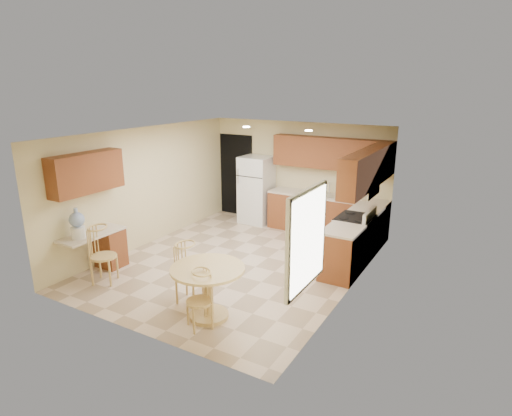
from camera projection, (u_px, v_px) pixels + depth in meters
The scene contains 30 objects.
floor at pixel (237, 262), 8.33m from camera, with size 5.50×5.50×0.00m, color #CBAF93.
ceiling at pixel (235, 133), 7.62m from camera, with size 4.50×5.50×0.02m, color white.
wall_back at pixel (298, 174), 10.26m from camera, with size 4.50×0.02×2.50m, color #CFC18B.
wall_front at pixel (125, 248), 5.69m from camera, with size 4.50×0.02×2.50m, color #CFC18B.
wall_left at pixel (147, 187), 9.06m from camera, with size 0.02×5.50×2.50m, color #CFC18B.
wall_right at pixel (354, 219), 6.90m from camera, with size 0.02×5.50×2.50m, color #CFC18B.
doorway at pixel (236, 175), 11.15m from camera, with size 0.90×0.02×2.10m, color black.
base_cab_back at pixel (326, 215), 9.82m from camera, with size 2.75×0.60×0.87m, color brown.
counter_back at pixel (327, 196), 9.69m from camera, with size 2.75×0.63×0.04m, color beige.
base_cab_right_a at pixel (365, 231), 8.81m from camera, with size 0.60×0.59×0.87m, color brown.
counter_right_a at pixel (366, 209), 8.68m from camera, with size 0.63×0.59×0.04m, color beige.
base_cab_right_b at pixel (341, 254), 7.60m from camera, with size 0.60×0.80×0.87m, color brown.
counter_right_b at pixel (343, 230), 7.47m from camera, with size 0.63×0.80×0.04m, color beige.
upper_cab_back at pixel (331, 153), 9.54m from camera, with size 2.75×0.33×0.70m, color brown.
upper_cab_right at pixel (368, 169), 7.81m from camera, with size 0.33×2.42×0.70m, color brown.
upper_cab_left at pixel (86, 173), 7.48m from camera, with size 0.33×1.40×0.70m, color brown.
sink at pixel (326, 195), 9.70m from camera, with size 0.78×0.44×0.01m, color silver.
range_hood at pixel (361, 192), 7.95m from camera, with size 0.50×0.76×0.14m, color silver.
desk_pedestal at pixel (110, 248), 8.09m from camera, with size 0.48×0.42×0.72m, color brown.
desk_top at pixel (92, 234), 7.66m from camera, with size 0.50×1.20×0.04m, color beige.
window at pixel (307, 239), 5.30m from camera, with size 0.06×1.12×1.30m.
can_light_a at pixel (246, 127), 8.87m from camera, with size 0.14×0.14×0.02m, color white.
can_light_b at pixel (309, 131), 8.19m from camera, with size 0.14×0.14×0.02m, color white.
refrigerator at pixel (256, 190), 10.55m from camera, with size 0.73×0.71×1.65m.
stove at pixel (354, 239), 8.25m from camera, with size 0.65×0.76×1.09m.
dining_table at pixel (208, 285), 6.24m from camera, with size 1.09×1.09×0.80m.
chair_table_a at pixel (185, 269), 6.62m from camera, with size 0.43×0.55×0.96m.
chair_table_b at pixel (195, 297), 5.92m from camera, with size 0.38×0.44×0.85m.
chair_desk at pixel (98, 251), 7.27m from camera, with size 0.45×0.57×1.01m.
water_crock at pixel (77, 225), 7.37m from camera, with size 0.26×0.26×0.54m.
Camera 1 is at (4.17, -6.48, 3.37)m, focal length 30.00 mm.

